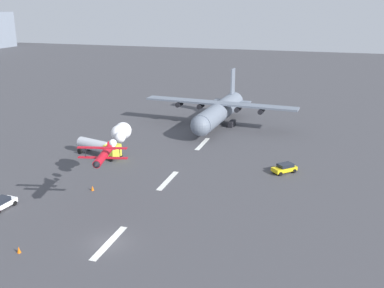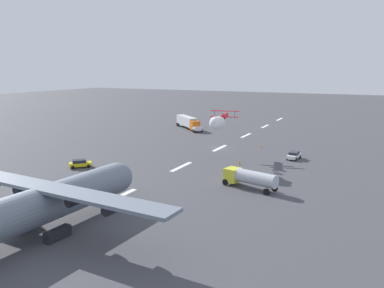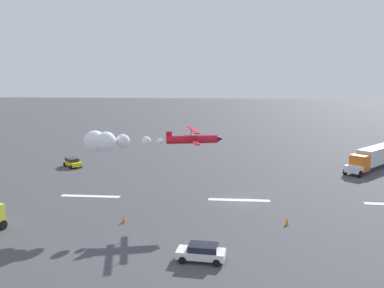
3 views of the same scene
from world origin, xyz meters
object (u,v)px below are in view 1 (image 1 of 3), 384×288
stunt_biplane_red (118,137)px  traffic_cone_near (19,250)px  traffic_cone_far (92,188)px  followme_car_yellow (285,168)px  airport_staff_sedan (1,203)px  fuel_tanker_truck (99,147)px  cargo_transport_plane (218,112)px

stunt_biplane_red → traffic_cone_near: 20.81m
traffic_cone_far → followme_car_yellow: bearing=-59.0°
followme_car_yellow → traffic_cone_near: 42.38m
stunt_biplane_red → followme_car_yellow: (14.79, -22.40, -7.63)m
stunt_biplane_red → followme_car_yellow: 27.90m
traffic_cone_near → traffic_cone_far: same height
airport_staff_sedan → traffic_cone_near: bearing=-132.3°
followme_car_yellow → airport_staff_sedan: bearing=125.4°
fuel_tanker_truck → followme_car_yellow: size_ratio=2.21×
stunt_biplane_red → followme_car_yellow: size_ratio=3.86×
followme_car_yellow → traffic_cone_near: followme_car_yellow is taller
stunt_biplane_red → traffic_cone_near: (-18.90, 3.31, -8.07)m
airport_staff_sedan → stunt_biplane_red: bearing=-51.4°
fuel_tanker_truck → airport_staff_sedan: 23.55m
stunt_biplane_red → airport_staff_sedan: bearing=128.6°
cargo_transport_plane → airport_staff_sedan: 51.57m
cargo_transport_plane → followme_car_yellow: size_ratio=8.32×
followme_car_yellow → traffic_cone_near: bearing=142.7°
fuel_tanker_truck → followme_car_yellow: 33.09m
airport_staff_sedan → traffic_cone_far: (9.15, -8.73, -0.44)m
cargo_transport_plane → stunt_biplane_red: 38.67m
traffic_cone_far → fuel_tanker_truck: bearing=24.6°
fuel_tanker_truck → traffic_cone_near: fuel_tanker_truck is taller
traffic_cone_far → airport_staff_sedan: bearing=136.3°
cargo_transport_plane → followme_car_yellow: cargo_transport_plane is taller
traffic_cone_near → fuel_tanker_truck: bearing=12.9°
followme_car_yellow → cargo_transport_plane: bearing=36.5°
cargo_transport_plane → airport_staff_sedan: bearing=159.5°
cargo_transport_plane → followme_car_yellow: 29.02m
stunt_biplane_red → traffic_cone_far: 9.11m
followme_car_yellow → traffic_cone_far: bearing=121.0°
airport_staff_sedan → fuel_tanker_truck: bearing=-5.3°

